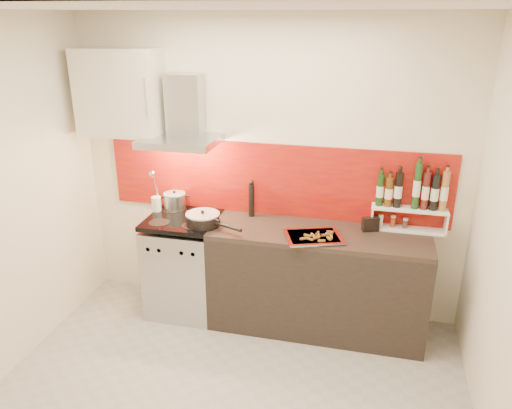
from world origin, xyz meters
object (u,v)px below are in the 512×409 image
(pepper_mill, at_px, (251,199))
(baking_tray, at_px, (314,237))
(counter, at_px, (317,280))
(range_stove, at_px, (185,266))
(saute_pan, at_px, (203,219))
(stock_pot, at_px, (175,201))

(pepper_mill, height_order, baking_tray, pepper_mill)
(counter, height_order, baking_tray, baking_tray)
(range_stove, bearing_deg, saute_pan, -23.58)
(range_stove, height_order, counter, range_stove)
(range_stove, relative_size, saute_pan, 1.73)
(counter, xyz_separation_m, stock_pot, (-1.34, 0.19, 0.53))
(counter, distance_m, pepper_mill, 0.90)
(pepper_mill, xyz_separation_m, baking_tray, (0.60, -0.34, -0.14))
(range_stove, xyz_separation_m, counter, (1.20, 0.00, 0.01))
(counter, distance_m, stock_pot, 1.46)
(counter, bearing_deg, stock_pot, 172.03)
(range_stove, xyz_separation_m, pepper_mill, (0.57, 0.21, 0.62))
(saute_pan, relative_size, pepper_mill, 1.59)
(range_stove, xyz_separation_m, saute_pan, (0.24, -0.10, 0.52))
(stock_pot, bearing_deg, counter, -7.97)
(saute_pan, distance_m, baking_tray, 0.93)
(range_stove, relative_size, pepper_mill, 2.75)
(range_stove, distance_m, saute_pan, 0.58)
(stock_pot, relative_size, baking_tray, 0.38)
(stock_pot, distance_m, baking_tray, 1.35)
(pepper_mill, bearing_deg, range_stove, -160.03)
(saute_pan, distance_m, pepper_mill, 0.47)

